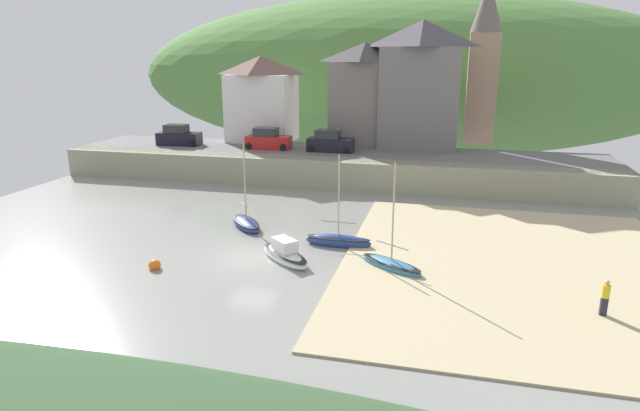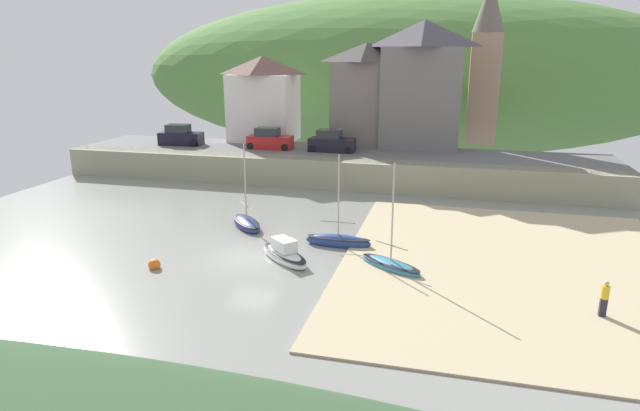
{
  "view_description": "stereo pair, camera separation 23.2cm",
  "coord_description": "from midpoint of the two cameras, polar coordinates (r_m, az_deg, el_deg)",
  "views": [
    {
      "loc": [
        10.37,
        -26.35,
        11.02
      ],
      "look_at": [
        2.88,
        4.12,
        2.09
      ],
      "focal_mm": 30.28,
      "sensor_mm": 36.0,
      "label": 1
    },
    {
      "loc": [
        10.6,
        -26.3,
        11.02
      ],
      "look_at": [
        2.88,
        4.12,
        2.09
      ],
      "focal_mm": 30.28,
      "sensor_mm": 36.0,
      "label": 2
    }
  ],
  "objects": [
    {
      "name": "sailboat_blue_trim",
      "position": [
        35.57,
        -7.97,
        -1.89
      ],
      "size": [
        3.33,
        3.57,
        5.65
      ],
      "rotation": [
        0.0,
        0.0,
        -0.86
      ],
      "color": "navy",
      "rests_on": "ground"
    },
    {
      "name": "person_on_slipway",
      "position": [
        26.32,
        27.69,
        -8.47
      ],
      "size": [
        0.34,
        0.34,
        1.62
      ],
      "color": "#282833",
      "rests_on": "ground"
    },
    {
      "name": "parked_car_near_slipway",
      "position": [
        54.17,
        -14.83,
        7.05
      ],
      "size": [
        4.22,
        2.03,
        1.95
      ],
      "rotation": [
        0.0,
        0.0,
        0.08
      ],
      "color": "black",
      "rests_on": "ground"
    },
    {
      "name": "mooring_buoy",
      "position": [
        29.98,
        -17.28,
        -6.05
      ],
      "size": [
        0.64,
        0.64,
        0.64
      ],
      "color": "orange",
      "rests_on": "ground"
    },
    {
      "name": "parked_car_end_of_row",
      "position": [
        48.87,
        0.92,
        6.67
      ],
      "size": [
        4.14,
        1.82,
        1.95
      ],
      "rotation": [
        0.0,
        0.0,
        -0.03
      ],
      "color": "black",
      "rests_on": "ground"
    },
    {
      "name": "sailboat_nearest_shore",
      "position": [
        31.91,
        1.74,
        -3.75
      ],
      "size": [
        3.95,
        1.02,
        5.66
      ],
      "rotation": [
        0.0,
        0.0,
        -0.02
      ],
      "color": "navy",
      "rests_on": "ground"
    },
    {
      "name": "waterfront_building_left",
      "position": [
        55.01,
        -6.3,
        11.21
      ],
      "size": [
        6.57,
        5.17,
        8.32
      ],
      "color": "silver",
      "rests_on": "ground"
    },
    {
      "name": "waterfront_building_right",
      "position": [
        51.7,
        10.45,
        12.53
      ],
      "size": [
        7.4,
        5.67,
        11.48
      ],
      "color": "slate",
      "rests_on": "ground"
    },
    {
      "name": "hillside_backdrop",
      "position": [
        81.89,
        9.1,
        13.46
      ],
      "size": [
        80.0,
        44.0,
        22.42
      ],
      "color": "#52823D",
      "rests_on": "ground"
    },
    {
      "name": "sailboat_tall_mast",
      "position": [
        28.79,
        7.31,
        -6.22
      ],
      "size": [
        3.81,
        2.91,
        5.87
      ],
      "rotation": [
        0.0,
        0.0,
        -0.55
      ],
      "color": "teal",
      "rests_on": "ground"
    },
    {
      "name": "dinghy_open_wooden",
      "position": [
        29.8,
        -3.96,
        -5.17
      ],
      "size": [
        3.92,
        3.67,
        1.41
      ],
      "rotation": [
        0.0,
        0.0,
        -0.72
      ],
      "color": "white",
      "rests_on": "ground"
    },
    {
      "name": "ground",
      "position": [
        21.94,
        -13.1,
        -14.23
      ],
      "size": [
        48.0,
        41.0,
        0.61
      ],
      "color": "gray"
    },
    {
      "name": "church_with_spire",
      "position": [
        55.58,
        16.78,
        14.43
      ],
      "size": [
        3.0,
        3.0,
        15.22
      ],
      "color": "tan",
      "rests_on": "ground"
    },
    {
      "name": "parked_car_by_wall",
      "position": [
        50.49,
        -5.64,
        6.89
      ],
      "size": [
        4.12,
        1.82,
        1.95
      ],
      "rotation": [
        0.0,
        0.0,
        0.01
      ],
      "color": "#B41D1C",
      "rests_on": "ground"
    },
    {
      "name": "quay_seawall",
      "position": [
        46.09,
        0.35,
        3.77
      ],
      "size": [
        48.0,
        9.4,
        2.4
      ],
      "color": "gray",
      "rests_on": "ground"
    },
    {
      "name": "waterfront_building_centre",
      "position": [
        52.35,
        4.58,
        11.69
      ],
      "size": [
        6.45,
        4.69,
        9.52
      ],
      "color": "slate",
      "rests_on": "ground"
    }
  ]
}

